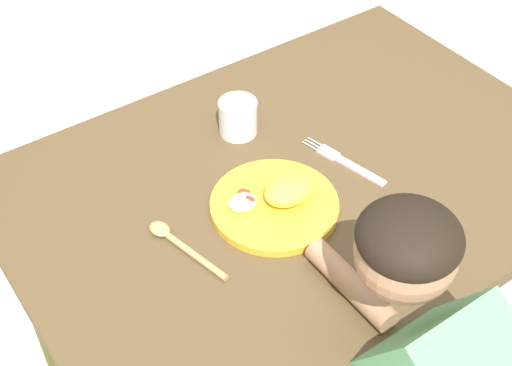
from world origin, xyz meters
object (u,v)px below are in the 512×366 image
object	(u,v)px
plate	(276,201)
drinking_cup	(238,117)
fork	(346,162)
spoon	(178,243)

from	to	relation	value
plate	drinking_cup	xyz separation A→B (m)	(0.07, 0.23, 0.02)
plate	fork	world-z (taller)	plate
fork	spoon	xyz separation A→B (m)	(-0.40, 0.00, 0.00)
plate	fork	size ratio (longest dim) A/B	1.22
fork	drinking_cup	distance (m)	0.25
plate	fork	xyz separation A→B (m)	(0.19, 0.02, -0.01)
fork	drinking_cup	xyz separation A→B (m)	(-0.12, 0.21, 0.04)
plate	drinking_cup	bearing A→B (deg)	73.55
plate	spoon	xyz separation A→B (m)	(-0.21, 0.03, -0.01)
drinking_cup	fork	bearing A→B (deg)	-59.76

